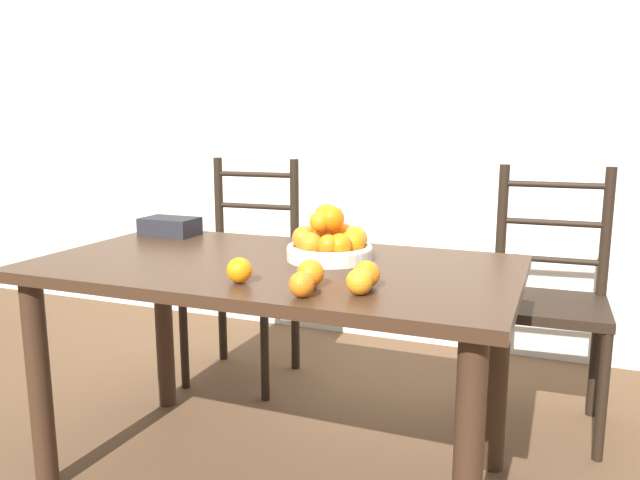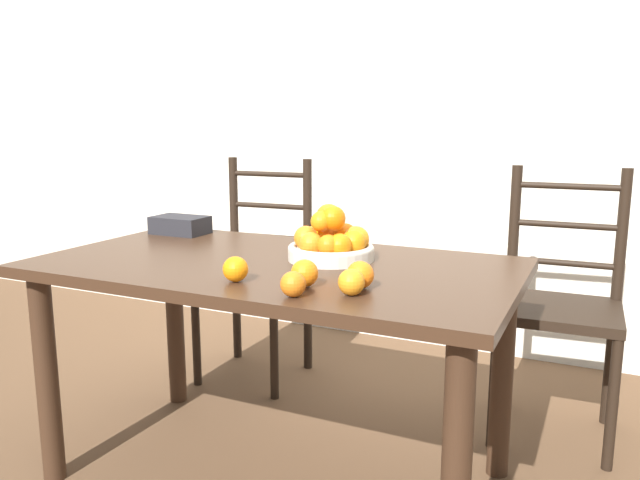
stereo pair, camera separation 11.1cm
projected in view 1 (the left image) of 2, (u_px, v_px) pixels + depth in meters
ground_plane at (277, 477)px, 2.05m from camera, size 12.00×12.00×0.00m
wall_back at (399, 91)px, 3.14m from camera, size 8.00×0.06×2.60m
dining_table at (274, 296)px, 1.93m from camera, size 1.47×0.80×0.72m
fruit_bowl at (330, 242)px, 1.94m from camera, size 0.27×0.27×0.17m
orange_loose_0 at (359, 282)px, 1.55m from camera, size 0.07×0.07×0.07m
orange_loose_1 at (310, 273)px, 1.62m from camera, size 0.07×0.07×0.07m
orange_loose_2 at (239, 270)px, 1.66m from camera, size 0.07×0.07×0.07m
orange_loose_3 at (302, 284)px, 1.53m from camera, size 0.06×0.06×0.06m
orange_loose_4 at (366, 274)px, 1.61m from camera, size 0.07×0.07×0.07m
chair_left at (245, 275)px, 2.80m from camera, size 0.44×0.42×0.98m
chair_right at (548, 305)px, 2.33m from camera, size 0.43×0.41×0.98m
book_stack at (170, 226)px, 2.37m from camera, size 0.21×0.13×0.07m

